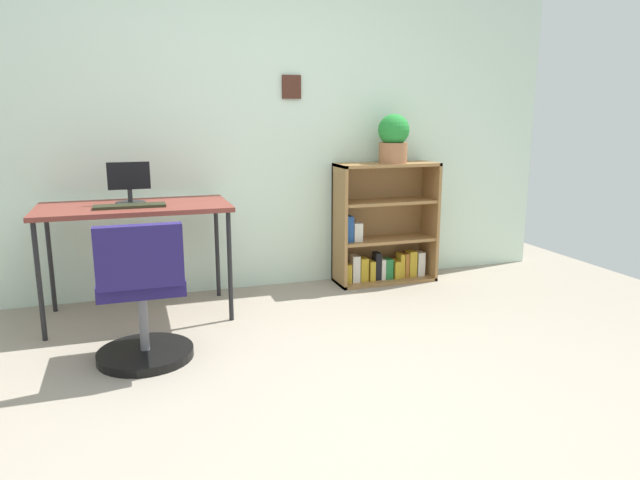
% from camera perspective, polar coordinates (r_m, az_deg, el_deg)
% --- Properties ---
extents(ground_plane, '(6.24, 6.24, 0.00)m').
position_cam_1_polar(ground_plane, '(2.68, 1.14, -17.22)').
color(ground_plane, gray).
extents(wall_back, '(5.20, 0.12, 2.49)m').
position_cam_1_polar(wall_back, '(4.42, -8.29, 11.19)').
color(wall_back, silver).
rests_on(wall_back, ground_plane).
extents(desk, '(1.20, 0.63, 0.75)m').
position_cam_1_polar(desk, '(3.92, -17.79, 2.54)').
color(desk, brown).
rests_on(desk, ground_plane).
extents(monitor, '(0.26, 0.19, 0.27)m').
position_cam_1_polar(monitor, '(3.95, -18.27, 5.28)').
color(monitor, '#262628').
rests_on(monitor, desk).
extents(keyboard, '(0.43, 0.13, 0.02)m').
position_cam_1_polar(keyboard, '(3.81, -18.22, 3.20)').
color(keyboard, '#272B19').
rests_on(keyboard, desk).
extents(office_chair, '(0.52, 0.55, 0.79)m').
position_cam_1_polar(office_chair, '(3.23, -17.10, -5.95)').
color(office_chair, black).
rests_on(office_chair, ground_plane).
extents(bookshelf_low, '(0.80, 0.30, 0.95)m').
position_cam_1_polar(bookshelf_low, '(4.65, 6.10, 0.99)').
color(bookshelf_low, olive).
rests_on(bookshelf_low, ground_plane).
extents(potted_plant_on_shelf, '(0.24, 0.24, 0.37)m').
position_cam_1_polar(potted_plant_on_shelf, '(4.54, 7.25, 9.95)').
color(potted_plant_on_shelf, '#9E6642').
rests_on(potted_plant_on_shelf, bookshelf_low).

